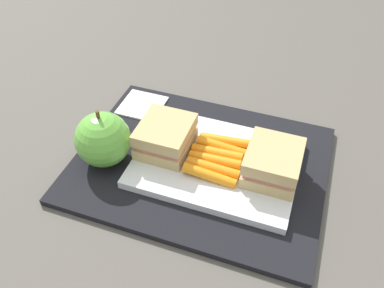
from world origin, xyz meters
name	(u,v)px	position (x,y,z in m)	size (l,w,h in m)	color
ground_plane	(200,166)	(0.00, 0.00, 0.00)	(2.40, 2.40, 0.00)	#56514C
lunchbag_mat	(200,164)	(0.00, 0.00, 0.01)	(0.36, 0.28, 0.01)	black
food_tray	(216,163)	(-0.03, 0.00, 0.02)	(0.23, 0.17, 0.01)	white
sandwich_half_left	(273,163)	(-0.10, 0.00, 0.04)	(0.07, 0.08, 0.04)	tan
sandwich_half_right	(166,137)	(0.05, 0.00, 0.04)	(0.07, 0.08, 0.04)	tan
carrot_sticks_bundle	(217,157)	(-0.03, 0.00, 0.03)	(0.08, 0.09, 0.02)	orange
apple	(103,139)	(0.13, 0.04, 0.05)	(0.08, 0.08, 0.09)	#66B742
paper_napkin	(142,105)	(0.14, -0.09, 0.01)	(0.07, 0.07, 0.00)	white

